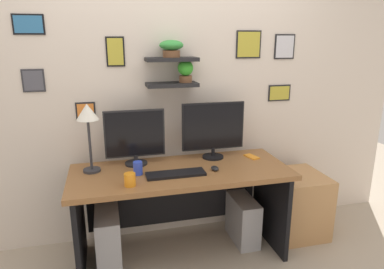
# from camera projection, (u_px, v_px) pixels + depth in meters

# --- Properties ---
(ground_plane) EXTENTS (8.00, 8.00, 0.00)m
(ground_plane) POSITION_uv_depth(u_px,v_px,m) (182.00, 254.00, 2.87)
(ground_plane) COLOR tan
(back_wall_assembly) EXTENTS (4.40, 0.24, 2.70)m
(back_wall_assembly) POSITION_uv_depth(u_px,v_px,m) (169.00, 84.00, 2.92)
(back_wall_assembly) COLOR beige
(back_wall_assembly) RESTS_ON ground
(desk) EXTENTS (1.69, 0.68, 0.75)m
(desk) POSITION_uv_depth(u_px,v_px,m) (180.00, 191.00, 2.78)
(desk) COLOR brown
(desk) RESTS_ON ground
(monitor_left) EXTENTS (0.48, 0.18, 0.44)m
(monitor_left) POSITION_uv_depth(u_px,v_px,m) (135.00, 137.00, 2.73)
(monitor_left) COLOR black
(monitor_left) RESTS_ON desk
(monitor_right) EXTENTS (0.53, 0.18, 0.47)m
(monitor_right) POSITION_uv_depth(u_px,v_px,m) (213.00, 129.00, 2.88)
(monitor_right) COLOR black
(monitor_right) RESTS_ON desk
(keyboard) EXTENTS (0.44, 0.14, 0.02)m
(keyboard) POSITION_uv_depth(u_px,v_px,m) (176.00, 174.00, 2.56)
(keyboard) COLOR black
(keyboard) RESTS_ON desk
(computer_mouse) EXTENTS (0.06, 0.09, 0.03)m
(computer_mouse) POSITION_uv_depth(u_px,v_px,m) (215.00, 168.00, 2.66)
(computer_mouse) COLOR black
(computer_mouse) RESTS_ON desk
(desk_lamp) EXTENTS (0.17, 0.17, 0.52)m
(desk_lamp) POSITION_uv_depth(u_px,v_px,m) (88.00, 119.00, 2.53)
(desk_lamp) COLOR #2D2D33
(desk_lamp) RESTS_ON desk
(cell_phone) EXTENTS (0.11, 0.15, 0.01)m
(cell_phone) POSITION_uv_depth(u_px,v_px,m) (252.00, 157.00, 2.95)
(cell_phone) COLOR orange
(cell_phone) RESTS_ON desk
(coffee_mug) EXTENTS (0.08, 0.08, 0.09)m
(coffee_mug) POSITION_uv_depth(u_px,v_px,m) (130.00, 180.00, 2.37)
(coffee_mug) COLOR orange
(coffee_mug) RESTS_ON desk
(pen_cup) EXTENTS (0.07, 0.07, 0.10)m
(pen_cup) POSITION_uv_depth(u_px,v_px,m) (138.00, 168.00, 2.56)
(pen_cup) COLOR blue
(pen_cup) RESTS_ON desk
(drawer_cabinet) EXTENTS (0.44, 0.50, 0.56)m
(drawer_cabinet) POSITION_uv_depth(u_px,v_px,m) (297.00, 204.00, 3.14)
(drawer_cabinet) COLOR tan
(drawer_cabinet) RESTS_ON ground
(computer_tower_left) EXTENTS (0.18, 0.40, 0.46)m
(computer_tower_left) POSITION_uv_depth(u_px,v_px,m) (108.00, 240.00, 2.66)
(computer_tower_left) COLOR #99999E
(computer_tower_left) RESTS_ON ground
(computer_tower_right) EXTENTS (0.18, 0.40, 0.40)m
(computer_tower_right) POSITION_uv_depth(u_px,v_px,m) (243.00, 219.00, 3.02)
(computer_tower_right) COLOR #99999E
(computer_tower_right) RESTS_ON ground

